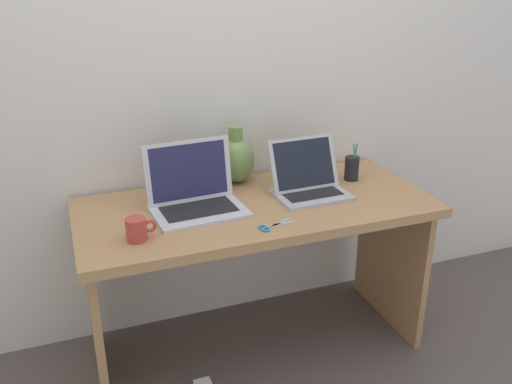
{
  "coord_description": "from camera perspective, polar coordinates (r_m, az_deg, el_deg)",
  "views": [
    {
      "loc": [
        -0.71,
        -1.92,
        1.62
      ],
      "look_at": [
        0.0,
        0.0,
        0.76
      ],
      "focal_mm": 38.54,
      "sensor_mm": 36.0,
      "label": 1
    }
  ],
  "objects": [
    {
      "name": "green_vase",
      "position": [
        2.43,
        -2.05,
        3.43
      ],
      "size": [
        0.16,
        0.16,
        0.26
      ],
      "color": "#75934C",
      "rests_on": "desk"
    },
    {
      "name": "laptop_left",
      "position": [
        2.19,
        -6.44,
        -0.02
      ],
      "size": [
        0.37,
        0.29,
        0.26
      ],
      "color": "silver",
      "rests_on": "desk"
    },
    {
      "name": "pen_cup",
      "position": [
        2.51,
        9.91,
        2.48
      ],
      "size": [
        0.06,
        0.06,
        0.18
      ],
      "color": "black",
      "rests_on": "desk"
    },
    {
      "name": "desk",
      "position": [
        2.31,
        0.0,
        -4.66
      ],
      "size": [
        1.45,
        0.64,
        0.71
      ],
      "color": "#AD7F51",
      "rests_on": "ground"
    },
    {
      "name": "back_wall",
      "position": [
        2.43,
        -3.03,
        12.66
      ],
      "size": [
        4.4,
        0.04,
        2.4
      ],
      "primitive_type": "cube",
      "color": "silver",
      "rests_on": "ground"
    },
    {
      "name": "ground_plane",
      "position": [
        2.62,
        0.0,
        -15.64
      ],
      "size": [
        6.0,
        6.0,
        0.0
      ],
      "primitive_type": "plane",
      "color": "#564C47"
    },
    {
      "name": "laptop_right",
      "position": [
        2.33,
        5.36,
        1.27
      ],
      "size": [
        0.31,
        0.25,
        0.23
      ],
      "color": "#B2B2B7",
      "rests_on": "desk"
    },
    {
      "name": "scissors",
      "position": [
        2.04,
        1.5,
        -3.59
      ],
      "size": [
        0.15,
        0.08,
        0.01
      ],
      "color": "#B7B7BC",
      "rests_on": "desk"
    },
    {
      "name": "coffee_mug",
      "position": [
        1.98,
        -12.25,
        -3.79
      ],
      "size": [
        0.11,
        0.07,
        0.08
      ],
      "color": "#B23D33",
      "rests_on": "desk"
    }
  ]
}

